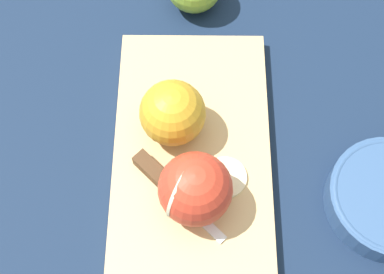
{
  "coord_description": "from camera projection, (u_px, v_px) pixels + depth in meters",
  "views": [
    {
      "loc": [
        0.29,
        0.03,
        0.65
      ],
      "look_at": [
        0.0,
        0.0,
        0.04
      ],
      "focal_mm": 50.0,
      "sensor_mm": 36.0,
      "label": 1
    }
  ],
  "objects": [
    {
      "name": "cutting_board",
      "position": [
        192.0,
        147.0,
        0.7
      ],
      "size": [
        0.36,
        0.23,
        0.02
      ],
      "color": "tan",
      "rests_on": "ground_plane"
    },
    {
      "name": "apple_slice",
      "position": [
        225.0,
        177.0,
        0.67
      ],
      "size": [
        0.05,
        0.05,
        0.0
      ],
      "color": "beige",
      "rests_on": "cutting_board"
    },
    {
      "name": "ground_plane",
      "position": [
        192.0,
        150.0,
        0.71
      ],
      "size": [
        4.0,
        4.0,
        0.0
      ],
      "primitive_type": "plane",
      "color": "#14233D"
    },
    {
      "name": "apple_half_left",
      "position": [
        172.0,
        113.0,
        0.66
      ],
      "size": [
        0.08,
        0.08,
        0.08
      ],
      "rotation": [
        0.0,
        0.0,
        5.37
      ],
      "color": "gold",
      "rests_on": "cutting_board"
    },
    {
      "name": "apple_half_right",
      "position": [
        195.0,
        189.0,
        0.62
      ],
      "size": [
        0.09,
        0.09,
        0.09
      ],
      "rotation": [
        0.0,
        0.0,
        4.31
      ],
      "color": "red",
      "rests_on": "cutting_board"
    },
    {
      "name": "knife",
      "position": [
        159.0,
        177.0,
        0.66
      ],
      "size": [
        0.11,
        0.13,
        0.02
      ],
      "rotation": [
        0.0,
        0.0,
        0.89
      ],
      "color": "silver",
      "rests_on": "cutting_board"
    }
  ]
}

